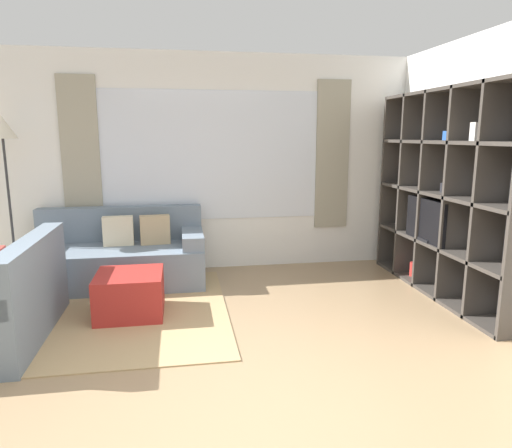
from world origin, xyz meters
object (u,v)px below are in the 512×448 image
object	(u,v)px
shelving_unit	(448,195)
couch_main	(120,257)
floor_lamp	(3,140)
ottoman	(130,294)

from	to	relation	value
shelving_unit	couch_main	size ratio (longest dim) A/B	1.24
floor_lamp	shelving_unit	bearing A→B (deg)	-13.21
floor_lamp	couch_main	bearing A→B (deg)	-8.74
shelving_unit	ottoman	size ratio (longest dim) A/B	3.88
ottoman	floor_lamp	bearing A→B (deg)	139.33
shelving_unit	couch_main	xyz separation A→B (m)	(-3.51, 0.92, -0.76)
ottoman	shelving_unit	bearing A→B (deg)	1.79
couch_main	floor_lamp	world-z (taller)	floor_lamp
couch_main	ottoman	bearing A→B (deg)	-78.42
shelving_unit	couch_main	world-z (taller)	shelving_unit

